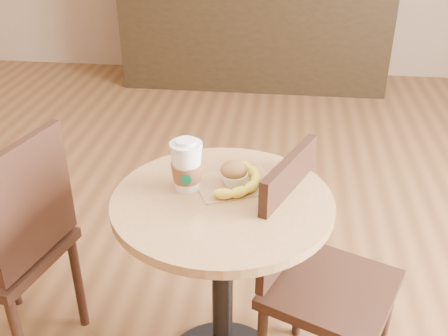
# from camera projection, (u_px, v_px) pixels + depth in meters

# --- Properties ---
(cafe_table) EXTENTS (0.67, 0.67, 0.75)m
(cafe_table) POSITION_uv_depth(u_px,v_px,m) (222.00, 258.00, 1.68)
(cafe_table) COLOR black
(cafe_table) RESTS_ON ground
(chair_left) EXTENTS (0.47, 0.47, 0.90)m
(chair_left) POSITION_uv_depth(u_px,v_px,m) (13.00, 244.00, 1.79)
(chair_left) COLOR black
(chair_left) RESTS_ON ground
(chair_right) EXTENTS (0.50, 0.50, 0.86)m
(chair_right) POSITION_uv_depth(u_px,v_px,m) (315.00, 272.00, 1.69)
(chair_right) COLOR black
(chair_right) RESTS_ON ground
(service_counter) EXTENTS (2.30, 0.65, 1.04)m
(service_counter) POSITION_uv_depth(u_px,v_px,m) (255.00, 23.00, 4.43)
(service_counter) COLOR black
(service_counter) RESTS_ON ground
(kraft_bag) EXTENTS (0.29, 0.26, 0.00)m
(kraft_bag) POSITION_uv_depth(u_px,v_px,m) (235.00, 184.00, 1.64)
(kraft_bag) COLOR #A17B4E
(kraft_bag) RESTS_ON cafe_table
(coffee_cup) EXTENTS (0.10, 0.10, 0.16)m
(coffee_cup) POSITION_uv_depth(u_px,v_px,m) (187.00, 167.00, 1.58)
(coffee_cup) COLOR white
(coffee_cup) RESTS_ON cafe_table
(muffin) EXTENTS (0.09, 0.09, 0.08)m
(muffin) POSITION_uv_depth(u_px,v_px,m) (234.00, 173.00, 1.61)
(muffin) COLOR white
(muffin) RESTS_ON kraft_bag
(banana) EXTENTS (0.23, 0.28, 0.03)m
(banana) POSITION_uv_depth(u_px,v_px,m) (241.00, 180.00, 1.62)
(banana) COLOR yellow
(banana) RESTS_ON kraft_bag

